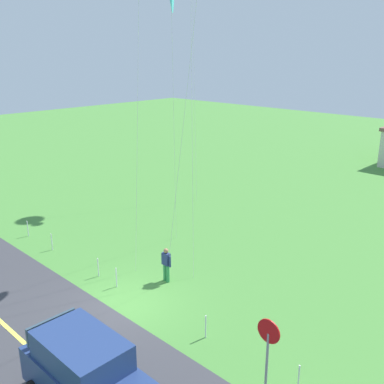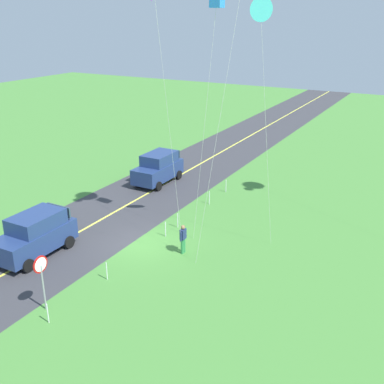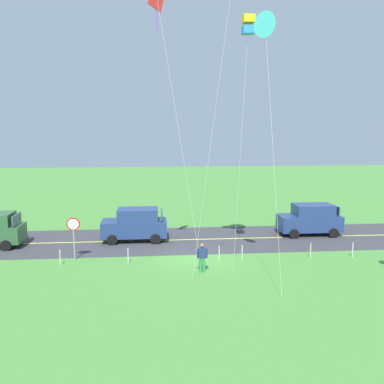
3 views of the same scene
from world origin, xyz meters
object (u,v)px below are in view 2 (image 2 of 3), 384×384
object	(u,v)px
kite_orange_near	(261,11)
car_suv_foreground	(35,234)
stop_sign	(41,272)
car_parked_west_near	(158,168)
person_adult_near	(183,238)

from	to	relation	value
kite_orange_near	car_suv_foreground	bearing A→B (deg)	-56.57
stop_sign	car_parked_west_near	bearing A→B (deg)	-164.25
car_suv_foreground	person_adult_near	world-z (taller)	car_suv_foreground
person_adult_near	kite_orange_near	distance (m)	11.71
car_suv_foreground	kite_orange_near	size ratio (longest dim) A/B	0.35
car_parked_west_near	person_adult_near	xyz separation A→B (m)	(8.70, 7.13, -0.29)
car_suv_foreground	stop_sign	size ratio (longest dim) A/B	1.72
car_suv_foreground	stop_sign	xyz separation A→B (m)	(3.36, 3.99, 0.65)
car_suv_foreground	car_parked_west_near	world-z (taller)	same
car_suv_foreground	stop_sign	world-z (taller)	stop_sign
kite_orange_near	car_parked_west_near	bearing A→B (deg)	-122.50
person_adult_near	kite_orange_near	size ratio (longest dim) A/B	0.13
car_parked_west_near	person_adult_near	bearing A→B (deg)	39.34
car_suv_foreground	car_parked_west_near	size ratio (longest dim) A/B	1.00
car_parked_west_near	stop_sign	bearing A→B (deg)	15.75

